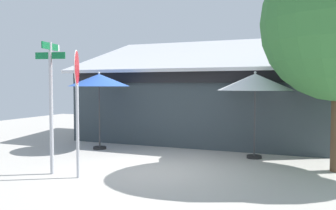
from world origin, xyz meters
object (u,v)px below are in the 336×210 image
object	(u,v)px
patio_umbrella_royal_blue_left	(99,81)
patio_umbrella_ivory_center	(255,83)
stop_sign	(77,88)
street_sign_post	(51,96)

from	to	relation	value
patio_umbrella_royal_blue_left	patio_umbrella_ivory_center	world-z (taller)	patio_umbrella_royal_blue_left
patio_umbrella_royal_blue_left	patio_umbrella_ivory_center	size ratio (longest dim) A/B	1.02
stop_sign	patio_umbrella_ivory_center	world-z (taller)	stop_sign
patio_umbrella_ivory_center	street_sign_post	bearing A→B (deg)	-138.25
stop_sign	patio_umbrella_ivory_center	size ratio (longest dim) A/B	1.16
street_sign_post	stop_sign	size ratio (longest dim) A/B	1.07
patio_umbrella_royal_blue_left	stop_sign	bearing A→B (deg)	-64.51
stop_sign	patio_umbrella_ivory_center	bearing A→B (deg)	48.32
stop_sign	patio_umbrella_ivory_center	xyz separation A→B (m)	(3.45, 3.87, 0.14)
patio_umbrella_royal_blue_left	patio_umbrella_ivory_center	bearing A→B (deg)	4.62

